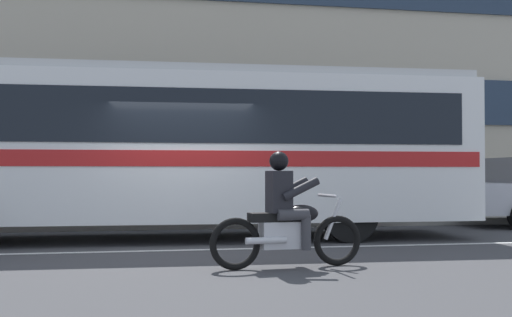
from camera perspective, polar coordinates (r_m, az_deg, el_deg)
ground_plane at (r=11.24m, az=-6.71°, el=-7.82°), size 60.00×60.00×0.00m
sidewalk_curb at (r=16.30m, az=-7.95°, el=-5.52°), size 28.00×3.80×0.15m
lane_center_stripe at (r=10.64m, az=-6.49°, el=-8.17°), size 26.60×0.14×0.01m
office_building_facade at (r=18.90m, az=-8.23°, el=10.00°), size 28.00×0.89×9.94m
transit_bus at (r=12.36m, az=-7.55°, el=1.52°), size 11.65×2.95×3.22m
motorcycle_with_rider at (r=8.57m, az=2.75°, el=-5.46°), size 2.14×0.65×1.56m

